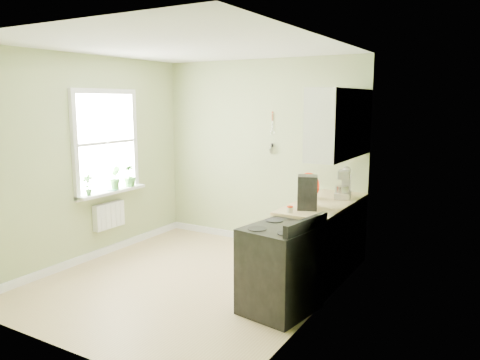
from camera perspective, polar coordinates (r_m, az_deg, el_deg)
The scene contains 21 objects.
floor at distance 5.72m, azimuth -6.25°, elevation -12.19°, with size 3.20×3.60×0.02m, color tan.
ceiling at distance 5.34m, azimuth -6.81°, elevation 16.00°, with size 3.20×3.60×0.02m, color white.
wall_back at distance 6.89m, azimuth 2.54°, elevation 3.29°, with size 3.20×0.02×2.70m, color #ABB87E.
wall_left at distance 6.45m, azimuth -18.05°, elevation 2.39°, with size 0.02×3.60×2.70m, color #ABB87E.
wall_right at distance 4.59m, azimuth 9.78°, elevation -0.05°, with size 0.02×3.60×2.70m, color #ABB87E.
base_cabinets at distance 5.82m, azimuth 10.15°, elevation -7.25°, with size 0.60×1.60×0.87m, color white.
countertop at distance 5.71m, azimuth 10.19°, elevation -2.86°, with size 0.64×1.60×0.04m, color beige.
upper_cabinets at distance 5.64m, azimuth 12.13°, elevation 6.77°, with size 0.35×1.40×0.80m, color white.
window at distance 6.62m, azimuth -16.05°, elevation 4.40°, with size 0.06×1.14×1.44m.
window_sill at distance 6.66m, azimuth -15.35°, elevation -1.37°, with size 0.18×1.14×0.04m, color white.
radiator at distance 6.71m, azimuth -15.71°, elevation -4.18°, with size 0.12×0.50×0.35m, color white.
wall_utensils at distance 6.75m, azimuth 3.94°, elevation 4.98°, with size 0.02×0.14×0.58m.
stove at distance 4.79m, azimuth 4.90°, elevation -10.72°, with size 0.73×0.81×1.00m.
stand_mixer at distance 5.98m, azimuth 12.53°, elevation -0.58°, with size 0.26×0.35×0.38m.
kettle at distance 5.88m, azimuth 8.42°, elevation -1.36°, with size 0.18×0.10×0.18m.
coffee_maker at distance 5.29m, azimuth 8.18°, elevation -1.60°, with size 0.29×0.30×0.38m.
red_tray at distance 5.85m, azimuth 8.35°, elevation -0.70°, with size 0.32×0.32×0.02m, color red.
jar at distance 5.11m, azimuth 6.11°, elevation -3.57°, with size 0.07×0.07×0.07m.
plant_a at distance 6.34m, azimuth -18.05°, elevation -0.57°, with size 0.15×0.10×0.28m, color #3F8233.
plant_b at distance 6.65m, azimuth -15.03°, elevation 0.26°, with size 0.18×0.15×0.33m, color #3F8233.
plant_c at distance 6.86m, azimuth -13.30°, elevation 0.52°, with size 0.17×0.17×0.31m, color #3F8233.
Camera 1 is at (3.19, -4.25, 2.11)m, focal length 35.00 mm.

